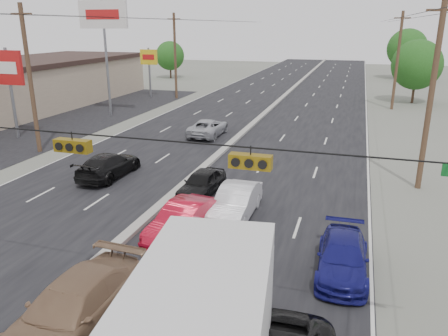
{
  "coord_description": "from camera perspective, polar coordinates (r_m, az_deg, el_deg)",
  "views": [
    {
      "loc": [
        8.83,
        -9.82,
        8.58
      ],
      "look_at": [
        3.14,
        8.82,
        2.2
      ],
      "focal_mm": 35.0,
      "sensor_mm": 36.0,
      "label": 1
    }
  ],
  "objects": [
    {
      "name": "red_sedan",
      "position": [
        18.69,
        -5.35,
        -6.8
      ],
      "size": [
        2.12,
        4.59,
        1.46
      ],
      "primitive_type": "imported",
      "rotation": [
        0.0,
        0.0,
        -0.14
      ],
      "color": "#A30A1E",
      "rests_on": "ground"
    },
    {
      "name": "utility_pole_left_c",
      "position": [
        54.3,
        -6.4,
        14.35
      ],
      "size": [
        1.6,
        0.3,
        10.0
      ],
      "color": "#422D1E",
      "rests_on": "ground"
    },
    {
      "name": "pole_sign_far",
      "position": [
        55.82,
        -9.77,
        13.59
      ],
      "size": [
        2.2,
        0.25,
        6.0
      ],
      "color": "slate",
      "rests_on": "ground"
    },
    {
      "name": "pole_sign_billboard",
      "position": [
        44.44,
        -15.46,
        17.88
      ],
      "size": [
        5.0,
        0.25,
        11.0
      ],
      "color": "slate",
      "rests_on": "ground"
    },
    {
      "name": "ground",
      "position": [
        15.75,
        -21.65,
        -16.34
      ],
      "size": [
        200.0,
        200.0,
        0.0
      ],
      "primitive_type": "plane",
      "color": "#606356",
      "rests_on": "ground"
    },
    {
      "name": "center_median",
      "position": [
        41.66,
        4.4,
        6.33
      ],
      "size": [
        0.5,
        160.0,
        0.2
      ],
      "primitive_type": "cube",
      "color": "gray",
      "rests_on": "ground"
    },
    {
      "name": "tree_right_mid",
      "position": [
        55.33,
        23.89,
        12.23
      ],
      "size": [
        5.6,
        5.6,
        7.14
      ],
      "color": "#382619",
      "rests_on": "ground"
    },
    {
      "name": "oncoming_far",
      "position": [
        35.57,
        -2.1,
        5.29
      ],
      "size": [
        2.28,
        4.94,
        1.37
      ],
      "primitive_type": "imported",
      "rotation": [
        0.0,
        0.0,
        3.14
      ],
      "color": "#A6A8AE",
      "rests_on": "ground"
    },
    {
      "name": "parking_lot",
      "position": [
        44.19,
        -19.32,
        5.91
      ],
      "size": [
        10.0,
        42.0,
        0.02
      ],
      "primitive_type": "cube",
      "color": "black",
      "rests_on": "ground"
    },
    {
      "name": "oncoming_near",
      "position": [
        26.65,
        -14.79,
        0.34
      ],
      "size": [
        2.1,
        4.97,
        1.43
      ],
      "primitive_type": "imported",
      "rotation": [
        0.0,
        0.0,
        3.12
      ],
      "color": "black",
      "rests_on": "ground"
    },
    {
      "name": "tree_left_far",
      "position": [
        76.48,
        -7.06,
        14.35
      ],
      "size": [
        4.8,
        4.8,
        6.12
      ],
      "color": "#382619",
      "rests_on": "ground"
    },
    {
      "name": "queue_car_d",
      "position": [
        16.59,
        15.22,
        -11.19
      ],
      "size": [
        1.88,
        4.41,
        1.27
      ],
      "primitive_type": "imported",
      "rotation": [
        0.0,
        0.0,
        0.02
      ],
      "color": "navy",
      "rests_on": "ground"
    },
    {
      "name": "traffic_signals",
      "position": [
        12.69,
        -19.53,
        2.99
      ],
      "size": [
        25.0,
        0.3,
        0.54
      ],
      "color": "black",
      "rests_on": "ground"
    },
    {
      "name": "box_truck",
      "position": [
        10.51,
        -2.31,
        -20.81
      ],
      "size": [
        3.6,
        7.87,
        3.85
      ],
      "rotation": [
        0.0,
        0.0,
        0.13
      ],
      "color": "black",
      "rests_on": "ground"
    },
    {
      "name": "utility_pole_right_c",
      "position": [
        50.08,
        21.7,
        12.91
      ],
      "size": [
        1.6,
        0.3,
        10.0
      ],
      "color": "#422D1E",
      "rests_on": "ground"
    },
    {
      "name": "pole_sign_mid",
      "position": [
        38.12,
        -26.32,
        11.09
      ],
      "size": [
        2.6,
        0.25,
        7.0
      ],
      "color": "slate",
      "rests_on": "ground"
    },
    {
      "name": "tan_sedan",
      "position": [
        13.93,
        -19.18,
        -17.04
      ],
      "size": [
        2.48,
        5.55,
        1.58
      ],
      "primitive_type": "imported",
      "rotation": [
        0.0,
        0.0,
        -0.05
      ],
      "color": "#856348",
      "rests_on": "ground"
    },
    {
      "name": "utility_pole_left_b",
      "position": [
        32.91,
        -23.99,
        10.54
      ],
      "size": [
        1.6,
        0.3,
        10.0
      ],
      "color": "#422D1E",
      "rests_on": "ground"
    },
    {
      "name": "road_surface",
      "position": [
        41.68,
        4.4,
        6.19
      ],
      "size": [
        20.0,
        160.0,
        0.02
      ],
      "primitive_type": "cube",
      "color": "black",
      "rests_on": "ground"
    },
    {
      "name": "queue_car_b",
      "position": [
        20.33,
        1.54,
        -4.56
      ],
      "size": [
        1.59,
        4.52,
        1.49
      ],
      "primitive_type": "imported",
      "rotation": [
        0.0,
        0.0,
        -0.0
      ],
      "color": "silver",
      "rests_on": "ground"
    },
    {
      "name": "queue_car_a",
      "position": [
        23.02,
        -2.94,
        -2.02
      ],
      "size": [
        1.89,
        4.02,
        1.33
      ],
      "primitive_type": "imported",
      "rotation": [
        0.0,
        0.0,
        -0.08
      ],
      "color": "black",
      "rests_on": "ground"
    },
    {
      "name": "tree_right_far",
      "position": [
        80.23,
        22.81,
        14.19
      ],
      "size": [
        6.4,
        6.4,
        8.16
      ],
      "color": "#382619",
      "rests_on": "ground"
    },
    {
      "name": "utility_pole_right_b",
      "position": [
        25.33,
        25.43,
        8.52
      ],
      "size": [
        1.6,
        0.3,
        10.0
      ],
      "color": "#422D1E",
      "rests_on": "ground"
    }
  ]
}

